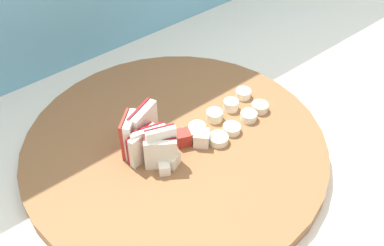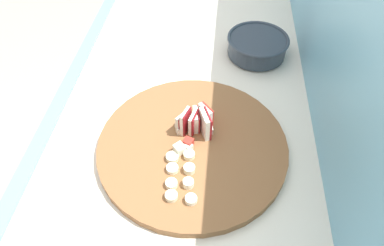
{
  "view_description": "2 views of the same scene",
  "coord_description": "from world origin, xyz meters",
  "px_view_note": "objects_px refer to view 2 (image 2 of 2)",
  "views": [
    {
      "loc": [
        -0.2,
        -0.33,
        1.36
      ],
      "look_at": [
        0.12,
        0.06,
        0.9
      ],
      "focal_mm": 42.4,
      "sensor_mm": 36.0,
      "label": 1
    },
    {
      "loc": [
        0.58,
        0.09,
        1.52
      ],
      "look_at": [
        0.06,
        0.04,
        0.94
      ],
      "focal_mm": 32.45,
      "sensor_mm": 36.0,
      "label": 2
    }
  ],
  "objects_px": {
    "cutting_board": "(192,146)",
    "apple_dice_pile": "(187,139)",
    "apple_wedge_fan": "(197,121)",
    "banana_slice_rows": "(181,176)",
    "ceramic_bowl": "(257,45)"
  },
  "relations": [
    {
      "from": "cutting_board",
      "to": "apple_wedge_fan",
      "type": "bearing_deg",
      "value": 172.01
    },
    {
      "from": "cutting_board",
      "to": "apple_dice_pile",
      "type": "relative_size",
      "value": 4.42
    },
    {
      "from": "apple_wedge_fan",
      "to": "banana_slice_rows",
      "type": "bearing_deg",
      "value": -8.99
    },
    {
      "from": "apple_dice_pile",
      "to": "banana_slice_rows",
      "type": "bearing_deg",
      "value": -1.5
    },
    {
      "from": "cutting_board",
      "to": "apple_wedge_fan",
      "type": "height_order",
      "value": "apple_wedge_fan"
    },
    {
      "from": "cutting_board",
      "to": "ceramic_bowl",
      "type": "relative_size",
      "value": 2.41
    },
    {
      "from": "apple_dice_pile",
      "to": "ceramic_bowl",
      "type": "xyz_separation_m",
      "value": [
        -0.37,
        0.17,
        0.0
      ]
    },
    {
      "from": "apple_dice_pile",
      "to": "banana_slice_rows",
      "type": "height_order",
      "value": "apple_dice_pile"
    },
    {
      "from": "apple_wedge_fan",
      "to": "banana_slice_rows",
      "type": "xyz_separation_m",
      "value": [
        0.14,
        -0.02,
        -0.02
      ]
    },
    {
      "from": "banana_slice_rows",
      "to": "ceramic_bowl",
      "type": "xyz_separation_m",
      "value": [
        -0.47,
        0.17,
        0.01
      ]
    },
    {
      "from": "apple_wedge_fan",
      "to": "banana_slice_rows",
      "type": "height_order",
      "value": "apple_wedge_fan"
    },
    {
      "from": "apple_wedge_fan",
      "to": "apple_dice_pile",
      "type": "relative_size",
      "value": 0.88
    },
    {
      "from": "apple_wedge_fan",
      "to": "apple_dice_pile",
      "type": "bearing_deg",
      "value": -25.56
    },
    {
      "from": "cutting_board",
      "to": "apple_dice_pile",
      "type": "height_order",
      "value": "apple_dice_pile"
    },
    {
      "from": "apple_dice_pile",
      "to": "ceramic_bowl",
      "type": "height_order",
      "value": "ceramic_bowl"
    }
  ]
}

